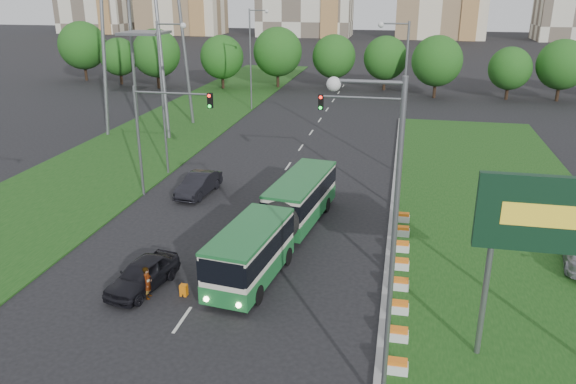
% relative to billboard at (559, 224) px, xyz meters
% --- Properties ---
extents(ground, '(360.00, 360.00, 0.00)m').
position_rel_billboard_xyz_m(ground, '(-12.25, 6.00, -6.16)').
color(ground, black).
rests_on(ground, ground).
extents(grass_median, '(14.00, 60.00, 0.15)m').
position_rel_billboard_xyz_m(grass_median, '(0.75, 14.00, -6.09)').
color(grass_median, '#163F12').
rests_on(grass_median, ground).
extents(median_kerb, '(0.30, 60.00, 0.18)m').
position_rel_billboard_xyz_m(median_kerb, '(-6.20, 14.00, -6.07)').
color(median_kerb, gray).
rests_on(median_kerb, ground).
extents(left_verge, '(12.00, 110.00, 0.10)m').
position_rel_billboard_xyz_m(left_verge, '(-30.25, 31.00, -6.11)').
color(left_verge, '#163F12').
rests_on(left_verge, ground).
extents(lane_markings, '(0.20, 100.00, 0.01)m').
position_rel_billboard_xyz_m(lane_markings, '(-15.25, 26.00, -6.16)').
color(lane_markings, silver).
rests_on(lane_markings, ground).
extents(flower_planters, '(1.10, 15.90, 0.60)m').
position_rel_billboard_xyz_m(flower_planters, '(-5.55, 5.70, -5.71)').
color(flower_planters, silver).
rests_on(flower_planters, grass_median).
extents(billboard, '(6.00, 0.37, 8.00)m').
position_rel_billboard_xyz_m(billboard, '(0.00, 0.00, 0.00)').
color(billboard, slate).
rests_on(billboard, ground).
extents(traffic_mast_median, '(5.76, 0.32, 8.00)m').
position_rel_billboard_xyz_m(traffic_mast_median, '(-7.47, 16.00, -0.81)').
color(traffic_mast_median, slate).
rests_on(traffic_mast_median, ground).
extents(traffic_mast_left, '(5.76, 0.32, 8.00)m').
position_rel_billboard_xyz_m(traffic_mast_left, '(-22.63, 15.00, -0.81)').
color(traffic_mast_left, slate).
rests_on(traffic_mast_left, ground).
extents(street_lamps, '(36.00, 60.00, 12.00)m').
position_rel_billboard_xyz_m(street_lamps, '(-15.25, 16.00, -0.16)').
color(street_lamps, slate).
rests_on(street_lamps, ground).
extents(tree_line, '(120.00, 8.00, 9.00)m').
position_rel_billboard_xyz_m(tree_line, '(-2.25, 61.00, -1.66)').
color(tree_line, '#1A5216').
rests_on(tree_line, ground).
extents(articulated_bus, '(2.49, 15.98, 2.63)m').
position_rel_billboard_xyz_m(articulated_bus, '(-12.59, 8.67, -4.55)').
color(articulated_bus, beige).
rests_on(articulated_bus, ground).
extents(car_left_near, '(2.73, 4.87, 1.57)m').
position_rel_billboard_xyz_m(car_left_near, '(-18.25, 2.34, -5.38)').
color(car_left_near, black).
rests_on(car_left_near, ground).
extents(car_left_far, '(2.21, 4.99, 1.59)m').
position_rel_billboard_xyz_m(car_left_far, '(-20.28, 15.91, -5.37)').
color(car_left_far, black).
rests_on(car_left_far, ground).
extents(pedestrian, '(0.48, 0.66, 1.68)m').
position_rel_billboard_xyz_m(pedestrian, '(-17.59, 1.52, -5.33)').
color(pedestrian, gray).
rests_on(pedestrian, ground).
extents(shopping_trolley, '(0.35, 0.37, 0.60)m').
position_rel_billboard_xyz_m(shopping_trolley, '(-15.97, 2.06, -5.87)').
color(shopping_trolley, orange).
rests_on(shopping_trolley, ground).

